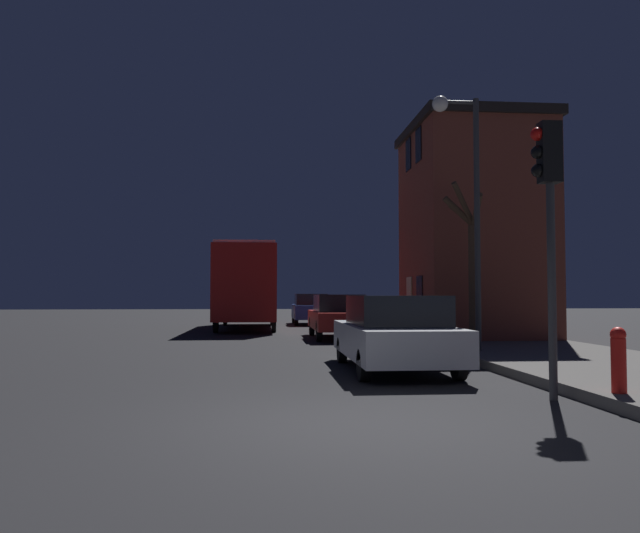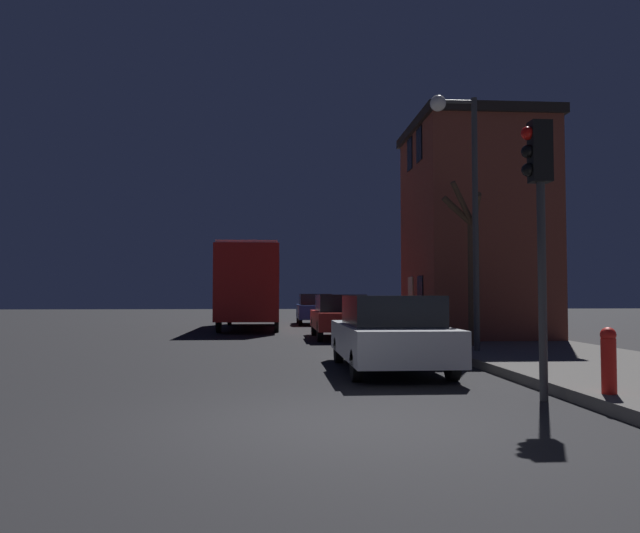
# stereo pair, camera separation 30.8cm
# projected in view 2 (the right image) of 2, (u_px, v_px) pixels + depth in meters

# --- Properties ---
(ground_plane) EXTENTS (120.00, 120.00, 0.00)m
(ground_plane) POSITION_uv_depth(u_px,v_px,m) (330.00, 424.00, 7.32)
(ground_plane) COLOR black
(brick_building) EXTENTS (4.21, 4.98, 7.04)m
(brick_building) POSITION_uv_depth(u_px,v_px,m) (475.00, 229.00, 20.57)
(brick_building) COLOR brown
(brick_building) RESTS_ON sidewalk
(streetlamp) EXTENTS (1.17, 0.39, 6.23)m
(streetlamp) POSITION_uv_depth(u_px,v_px,m) (463.00, 180.00, 15.18)
(streetlamp) COLOR #38383A
(streetlamp) RESTS_ON sidewalk
(traffic_light) EXTENTS (0.43, 0.24, 4.06)m
(traffic_light) POSITION_uv_depth(u_px,v_px,m) (539.00, 199.00, 9.06)
(traffic_light) COLOR #38383A
(traffic_light) RESTS_ON ground
(bare_tree) EXTENTS (1.05, 1.72, 4.34)m
(bare_tree) POSITION_uv_depth(u_px,v_px,m) (471.00, 265.00, 16.68)
(bare_tree) COLOR #473323
(bare_tree) RESTS_ON sidewalk
(bus) EXTENTS (2.54, 9.36, 3.65)m
(bus) POSITION_uv_depth(u_px,v_px,m) (251.00, 281.00, 28.39)
(bus) COLOR red
(bus) RESTS_ON ground
(car_near_lane) EXTENTS (1.90, 4.73, 1.51)m
(car_near_lane) POSITION_uv_depth(u_px,v_px,m) (389.00, 332.00, 12.49)
(car_near_lane) COLOR #B7BABF
(car_near_lane) RESTS_ON ground
(car_mid_lane) EXTENTS (1.76, 4.74, 1.54)m
(car_mid_lane) POSITION_uv_depth(u_px,v_px,m) (339.00, 315.00, 21.82)
(car_mid_lane) COLOR #B21E19
(car_mid_lane) RESTS_ON ground
(car_far_lane) EXTENTS (1.78, 4.18, 1.58)m
(car_far_lane) POSITION_uv_depth(u_px,v_px,m) (315.00, 309.00, 32.21)
(car_far_lane) COLOR navy
(car_far_lane) RESTS_ON ground
(fire_hydrant) EXTENTS (0.21, 0.21, 0.91)m
(fire_hydrant) POSITION_uv_depth(u_px,v_px,m) (609.00, 359.00, 8.49)
(fire_hydrant) COLOR red
(fire_hydrant) RESTS_ON sidewalk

